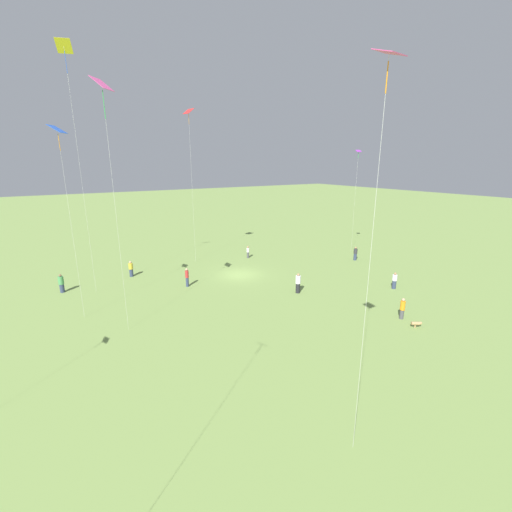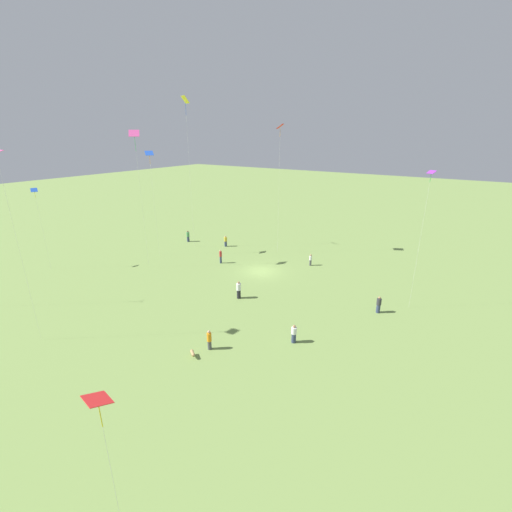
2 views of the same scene
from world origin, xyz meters
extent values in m
plane|color=#7A994C|center=(0.00, 0.00, 0.00)|extent=(240.00, 240.00, 0.00)
cylinder|color=#333D5B|center=(16.76, -4.34, 0.41)|extent=(0.57, 0.57, 0.82)
cylinder|color=#4C9956|center=(16.76, -4.34, 1.19)|extent=(0.67, 0.67, 0.74)
sphere|color=brown|center=(16.76, -4.34, 1.67)|extent=(0.24, 0.24, 0.24)
cylinder|color=#4C4C51|center=(-4.27, -5.33, 0.38)|extent=(0.30, 0.30, 0.76)
cylinder|color=white|center=(-4.27, -5.33, 1.04)|extent=(0.35, 0.35, 0.56)
sphere|color=#A87A56|center=(-4.27, -5.33, 1.44)|extent=(0.24, 0.24, 0.24)
cylinder|color=#4C4C51|center=(-5.37, 16.29, 0.38)|extent=(0.45, 0.45, 0.76)
cylinder|color=orange|center=(-5.37, 16.29, 1.12)|extent=(0.53, 0.53, 0.72)
sphere|color=tan|center=(-5.37, 16.29, 1.60)|extent=(0.24, 0.24, 0.24)
cylinder|color=#232328|center=(-1.98, 7.62, 0.47)|extent=(0.48, 0.48, 0.94)
cylinder|color=white|center=(-1.98, 7.62, 1.31)|extent=(0.57, 0.57, 0.74)
sphere|color=#A87A56|center=(-1.98, 7.62, 1.79)|extent=(0.24, 0.24, 0.24)
cylinder|color=#333D5B|center=(6.18, 0.47, 0.47)|extent=(0.40, 0.40, 0.93)
cylinder|color=#B72D2D|center=(6.18, 0.47, 1.29)|extent=(0.47, 0.47, 0.71)
sphere|color=tan|center=(6.18, 0.47, 1.76)|extent=(0.24, 0.24, 0.24)
cylinder|color=#333D5B|center=(-15.13, 2.72, 0.43)|extent=(0.40, 0.40, 0.85)
cylinder|color=#333338|center=(-15.13, 2.72, 1.16)|extent=(0.48, 0.48, 0.62)
sphere|color=#A87A56|center=(-15.13, 2.72, 1.59)|extent=(0.24, 0.24, 0.24)
cylinder|color=#333D5B|center=(-10.60, 11.73, 0.41)|extent=(0.52, 0.52, 0.83)
cylinder|color=white|center=(-10.60, 11.73, 1.11)|extent=(0.62, 0.62, 0.57)
sphere|color=#A87A56|center=(-10.60, 11.73, 1.52)|extent=(0.24, 0.24, 0.24)
cylinder|color=#333D5B|center=(10.14, -5.66, 0.42)|extent=(0.53, 0.53, 0.83)
cylinder|color=gold|center=(10.14, -5.66, 1.15)|extent=(0.62, 0.62, 0.64)
sphere|color=tan|center=(10.14, -5.66, 1.59)|extent=(0.24, 0.24, 0.24)
cube|color=#E54C99|center=(13.19, 6.71, 16.49)|extent=(1.48, 1.50, 0.75)
cylinder|color=green|center=(13.19, 6.71, 15.31)|extent=(0.04, 0.04, 1.66)
cylinder|color=silver|center=(13.19, 6.71, 8.24)|extent=(0.01, 0.01, 16.49)
cube|color=red|center=(-11.69, 29.04, 7.81)|extent=(0.96, 0.93, 0.30)
cylinder|color=yellow|center=(-11.69, 29.04, 7.08)|extent=(0.04, 0.04, 0.96)
cylinder|color=silver|center=(-11.69, 29.04, 3.91)|extent=(0.01, 0.01, 7.81)
cube|color=blue|center=(15.68, 2.72, 14.06)|extent=(1.32, 1.36, 0.55)
cylinder|color=orange|center=(15.68, 2.72, 13.19)|extent=(0.04, 0.04, 1.12)
cylinder|color=silver|center=(15.68, 2.72, 7.03)|extent=(0.01, 0.01, 14.06)
cylinder|color=silver|center=(7.45, 23.07, 7.60)|extent=(0.01, 0.01, 15.20)
cube|color=red|center=(2.00, -7.53, 17.34)|extent=(1.13, 1.25, 0.63)
cylinder|color=orange|center=(2.00, -7.53, 16.51)|extent=(0.04, 0.04, 1.03)
cylinder|color=silver|center=(2.00, -7.53, 8.67)|extent=(0.01, 0.01, 17.34)
cube|color=yellow|center=(14.05, -2.85, 20.75)|extent=(1.31, 1.03, 0.94)
cylinder|color=blue|center=(14.05, -2.85, 19.60)|extent=(0.04, 0.04, 1.62)
cylinder|color=silver|center=(14.05, -2.85, 10.38)|extent=(0.01, 0.01, 20.75)
cube|color=purple|center=(-17.45, -0.11, 13.25)|extent=(0.80, 0.78, 0.27)
cylinder|color=green|center=(-17.45, -0.11, 12.72)|extent=(0.04, 0.04, 0.69)
cylinder|color=silver|center=(-17.45, -0.11, 6.63)|extent=(0.01, 0.01, 13.25)
cube|color=blue|center=(23.37, 14.05, 10.09)|extent=(0.84, 0.90, 0.41)
cylinder|color=yellow|center=(23.37, 14.05, 9.51)|extent=(0.04, 0.04, 0.74)
cylinder|color=silver|center=(23.37, 14.05, 5.05)|extent=(0.01, 0.01, 10.09)
cylinder|color=tan|center=(-4.91, 17.78, 0.34)|extent=(0.62, 0.54, 0.25)
sphere|color=tan|center=(-5.21, 18.00, 0.38)|extent=(0.23, 0.23, 0.23)
cylinder|color=tan|center=(-4.91, 17.78, 0.11)|extent=(0.11, 0.11, 0.21)
camera|label=1|loc=(17.41, 31.02, 11.87)|focal=24.00mm
camera|label=2|loc=(-21.36, 33.90, 16.36)|focal=24.00mm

